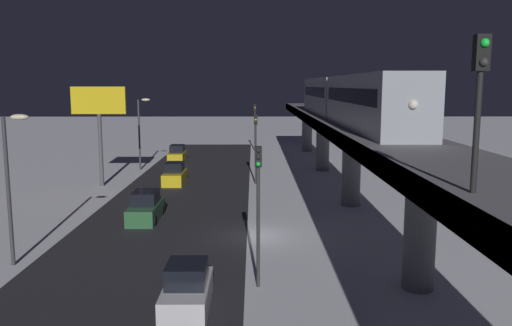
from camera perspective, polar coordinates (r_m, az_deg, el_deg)
ground_plane at (r=31.75m, az=-0.46°, el=-8.02°), size 240.00×240.00×0.00m
avenue_asphalt at (r=32.29m, az=-10.89°, el=-7.88°), size 11.00×97.91×0.01m
elevated_railway at (r=31.49m, az=13.08°, el=1.78°), size 5.00×97.91×6.29m
subway_train at (r=43.03m, az=9.64°, el=7.12°), size 2.94×36.87×3.40m
rail_signal at (r=14.30m, az=23.28°, el=7.72°), size 0.36×0.41×4.00m
sedan_green at (r=36.10m, az=-11.97°, el=-4.88°), size 1.91×4.65×1.97m
sedan_white at (r=21.87m, az=-7.54°, el=-13.70°), size 1.80×4.06×1.97m
sedan_yellow at (r=48.75m, az=-8.88°, el=-1.31°), size 1.80×4.31×1.97m
sedan_yellow_2 at (r=62.86m, az=-8.60°, el=0.90°), size 1.80×4.32×1.97m
traffic_light_near at (r=23.01m, az=0.25°, el=-3.63°), size 0.32×0.44×6.40m
traffic_light_mid at (r=47.30m, az=-0.03°, el=2.66°), size 0.32×0.44×6.40m
traffic_light_far at (r=71.79m, az=-0.12°, el=4.67°), size 0.32×0.44×6.40m
commercial_billboard at (r=48.37m, az=-16.81°, el=5.55°), size 4.80×0.36×8.90m
street_lamp_near at (r=28.42m, az=-25.18°, el=-0.85°), size 1.35×0.44×7.65m
street_lamp_far at (r=56.86m, az=-12.46°, el=4.07°), size 1.35×0.44×7.65m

